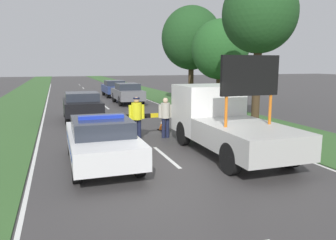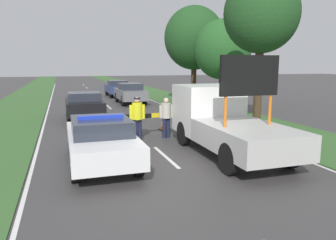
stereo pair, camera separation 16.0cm
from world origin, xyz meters
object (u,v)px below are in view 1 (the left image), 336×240
police_car (102,140)px  queued_car_hatch_blue (114,88)px  queued_car_sedan_black (82,105)px  roadside_tree_near_left (191,38)px  road_barrier (141,118)px  roadside_tree_near_right (260,15)px  police_officer (137,115)px  traffic_cone_centre_front (113,132)px  traffic_cone_near_police (163,124)px  roadside_tree_mid_left (220,50)px  pedestrian_civilian (165,114)px  queued_car_suv_grey (127,93)px  work_truck (223,120)px

police_car → queued_car_hatch_blue: bearing=81.6°
police_car → queued_car_sedan_black: size_ratio=1.16×
roadside_tree_near_left → road_barrier: bearing=-121.9°
police_car → roadside_tree_near_right: roadside_tree_near_right is taller
police_officer → traffic_cone_centre_front: police_officer is taller
police_officer → traffic_cone_near_police: bearing=-150.6°
queued_car_sedan_black → roadside_tree_near_right: bearing=148.8°
road_barrier → roadside_tree_near_right: roadside_tree_near_right is taller
roadside_tree_near_right → roadside_tree_mid_left: bearing=77.8°
queued_car_hatch_blue → roadside_tree_near_right: roadside_tree_near_right is taller
pedestrian_civilian → queued_car_suv_grey: (0.98, 12.30, -0.14)m
work_truck → roadside_tree_near_left: roadside_tree_near_left is taller
road_barrier → queued_car_sedan_black: (-1.99, 5.29, 0.01)m
police_car → roadside_tree_mid_left: 14.46m
police_officer → traffic_cone_centre_front: (-0.89, 0.39, -0.69)m
work_truck → roadside_tree_mid_left: roadside_tree_mid_left is taller
police_officer → roadside_tree_near_right: roadside_tree_near_right is taller
traffic_cone_centre_front → roadside_tree_mid_left: size_ratio=0.12×
road_barrier → roadside_tree_near_left: roadside_tree_near_left is taller
queued_car_hatch_blue → pedestrian_civilian: bearing=86.8°
police_car → queued_car_suv_grey: size_ratio=1.02×
pedestrian_civilian → roadside_tree_mid_left: roadside_tree_mid_left is taller
police_car → traffic_cone_centre_front: bearing=76.9°
road_barrier → traffic_cone_near_police: bearing=42.6°
road_barrier → police_officer: police_officer is taller
traffic_cone_near_police → traffic_cone_centre_front: size_ratio=0.86×
police_car → roadside_tree_mid_left: (9.40, 10.51, 3.23)m
police_officer → roadside_tree_mid_left: size_ratio=0.29×
roadside_tree_near_left → traffic_cone_near_police: bearing=-119.1°
roadside_tree_near_left → roadside_tree_near_right: (-1.05, -10.65, 0.27)m
roadside_tree_mid_left → pedestrian_civilian: bearing=-130.0°
pedestrian_civilian → roadside_tree_mid_left: bearing=51.5°
police_car → queued_car_sedan_black: police_car is taller
traffic_cone_centre_front → roadside_tree_mid_left: roadside_tree_mid_left is taller
traffic_cone_near_police → roadside_tree_near_right: roadside_tree_near_right is taller
pedestrian_civilian → roadside_tree_near_left: 13.80m
police_officer → roadside_tree_mid_left: bearing=-152.2°
traffic_cone_near_police → roadside_tree_near_left: (5.65, 10.16, 4.73)m
road_barrier → queued_car_sedan_black: queued_car_sedan_black is taller
road_barrier → queued_car_suv_grey: (1.88, 11.75, 0.05)m
queued_car_sedan_black → roadside_tree_near_right: roadside_tree_near_right is taller
police_officer → roadside_tree_near_right: size_ratio=0.24×
roadside_tree_near_left → pedestrian_civilian: bearing=-117.3°
queued_car_hatch_blue → roadside_tree_mid_left: bearing=116.6°
road_barrier → roadside_tree_near_left: size_ratio=0.33×
police_car → road_barrier: (2.08, 3.41, 0.03)m
police_officer → pedestrian_civilian: 1.29m
road_barrier → work_truck: bearing=-52.0°
queued_car_sedan_black → roadside_tree_near_left: 11.50m
police_car → queued_car_hatch_blue: (4.00, 21.32, 0.06)m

